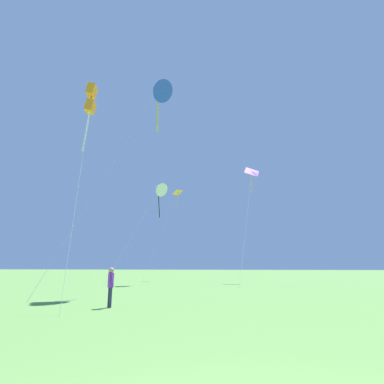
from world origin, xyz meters
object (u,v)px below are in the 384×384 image
at_px(kite_blue_delta, 158,89).
at_px(kite_yellow_diamond, 177,196).
at_px(kite_purple_streamer, 252,177).
at_px(kite_white_distant, 159,188).
at_px(person_far_back, 111,283).
at_px(kite_orange_box, 91,101).

relative_size(kite_blue_delta, kite_yellow_diamond, 1.36).
height_order(kite_purple_streamer, kite_white_distant, kite_purple_streamer).
bearing_deg(kite_blue_delta, kite_purple_streamer, 69.11).
bearing_deg(person_far_back, kite_yellow_diamond, 101.13).
xyz_separation_m(kite_blue_delta, kite_orange_box, (-2.23, -5.60, -3.81)).
xyz_separation_m(kite_orange_box, person_far_back, (3.66, -3.04, -10.56)).
relative_size(kite_yellow_diamond, person_far_back, 7.68).
distance_m(kite_blue_delta, kite_white_distant, 11.52).
bearing_deg(kite_orange_box, kite_yellow_diamond, 94.10).
height_order(kite_blue_delta, person_far_back, kite_blue_delta).
xyz_separation_m(kite_blue_delta, kite_white_distant, (-3.21, 9.56, -5.56)).
bearing_deg(kite_orange_box, kite_purple_streamer, 68.89).
distance_m(kite_blue_delta, kite_orange_box, 7.13).
distance_m(kite_purple_streamer, kite_yellow_diamond, 10.65).
distance_m(kite_yellow_diamond, person_far_back, 29.86).
distance_m(kite_white_distant, person_far_back, 20.75).
distance_m(kite_blue_delta, kite_yellow_diamond, 19.80).
height_order(kite_blue_delta, kite_white_distant, kite_blue_delta).
bearing_deg(kite_blue_delta, person_far_back, -80.59).
height_order(kite_purple_streamer, kite_orange_box, kite_purple_streamer).
bearing_deg(kite_yellow_diamond, person_far_back, -78.87).
height_order(kite_white_distant, kite_orange_box, kite_orange_box).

